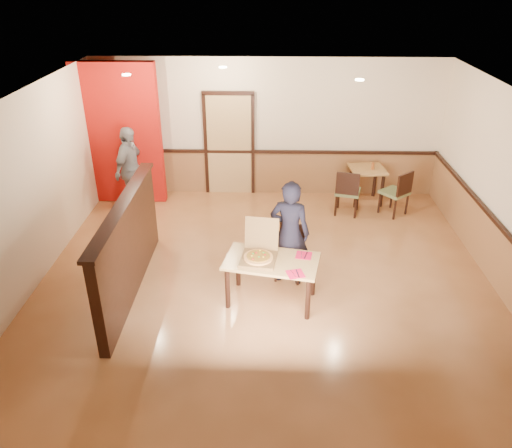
{
  "coord_description": "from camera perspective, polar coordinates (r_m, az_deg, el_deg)",
  "views": [
    {
      "loc": [
        0.0,
        -6.38,
        4.36
      ],
      "look_at": [
        -0.16,
        0.0,
        1.03
      ],
      "focal_mm": 35.0,
      "sensor_mm": 36.0,
      "label": 1
    }
  ],
  "objects": [
    {
      "name": "diner_chair",
      "position": [
        7.7,
        3.97,
        -2.91
      ],
      "size": [
        0.51,
        0.51,
        0.85
      ],
      "rotation": [
        0.0,
        0.0,
        -0.24
      ],
      "color": "#616C3F",
      "rests_on": "floor"
    },
    {
      "name": "diner",
      "position": [
        7.4,
        3.86,
        -1.03
      ],
      "size": [
        0.69,
        0.54,
        1.66
      ],
      "primitive_type": "imported",
      "rotation": [
        0.0,
        0.0,
        2.88
      ],
      "color": "black",
      "rests_on": "floor"
    },
    {
      "name": "back_door",
      "position": [
        10.41,
        -3.06,
        8.99
      ],
      "size": [
        0.9,
        0.06,
        2.1
      ],
      "primitive_type": "cube",
      "color": "tan",
      "rests_on": "wall_back"
    },
    {
      "name": "chair_rail_back",
      "position": [
        10.42,
        1.39,
        8.27
      ],
      "size": [
        7.0,
        0.06,
        0.06
      ],
      "primitive_type": "cube",
      "color": "black",
      "rests_on": "wall_back"
    },
    {
      "name": "pizza_box",
      "position": [
        6.98,
        0.34,
        -3.49
      ],
      "size": [
        0.56,
        0.63,
        0.51
      ],
      "rotation": [
        0.0,
        0.0,
        -0.15
      ],
      "color": "brown",
      "rests_on": "main_table"
    },
    {
      "name": "spot_c",
      "position": [
        8.16,
        11.76,
        15.84
      ],
      "size": [
        0.14,
        0.14,
        0.02
      ],
      "primitive_type": "cylinder",
      "color": "#FFF6B2",
      "rests_on": "ceiling"
    },
    {
      "name": "passerby",
      "position": [
        9.99,
        -14.18,
        6.06
      ],
      "size": [
        0.64,
        1.06,
        1.68
      ],
      "primitive_type": "imported",
      "rotation": [
        0.0,
        0.0,
        1.32
      ],
      "color": "gray",
      "rests_on": "floor"
    },
    {
      "name": "wainscot_back",
      "position": [
        10.6,
        1.36,
        5.9
      ],
      "size": [
        7.0,
        0.04,
        0.9
      ],
      "primitive_type": "cube",
      "color": "#93633B",
      "rests_on": "floor"
    },
    {
      "name": "wainscot_right",
      "position": [
        8.25,
        26.17,
        -3.88
      ],
      "size": [
        0.04,
        7.0,
        0.9
      ],
      "primitive_type": "cube",
      "color": "#93633B",
      "rests_on": "floor"
    },
    {
      "name": "condiment",
      "position": [
        10.25,
        13.2,
        6.47
      ],
      "size": [
        0.06,
        0.06,
        0.14
      ],
      "primitive_type": "cylinder",
      "color": "#9B4C1C",
      "rests_on": "side_table"
    },
    {
      "name": "chair_rail_right",
      "position": [
        8.03,
        26.73,
        -1.0
      ],
      "size": [
        0.06,
        7.0,
        0.06
      ],
      "primitive_type": "cube",
      "color": "black",
      "rests_on": "wall_right"
    },
    {
      "name": "red_accent_panel",
      "position": [
        10.26,
        -15.26,
        9.82
      ],
      "size": [
        1.6,
        0.2,
        2.78
      ],
      "primitive_type": "cube",
      "color": "#A9120C",
      "rests_on": "floor"
    },
    {
      "name": "pizza",
      "position": [
        6.95,
        0.27,
        -3.82
      ],
      "size": [
        0.45,
        0.45,
        0.03
      ],
      "primitive_type": "cylinder",
      "rotation": [
        0.0,
        0.0,
        0.11
      ],
      "color": "#EBA655",
      "rests_on": "pizza_box"
    },
    {
      "name": "spot_a",
      "position": [
        8.64,
        -14.59,
        16.19
      ],
      "size": [
        0.14,
        0.14,
        0.02
      ],
      "primitive_type": "cylinder",
      "color": "#FFF6B2",
      "rests_on": "ceiling"
    },
    {
      "name": "side_chair_left",
      "position": [
        9.74,
        10.43,
        3.76
      ],
      "size": [
        0.56,
        0.56,
        0.92
      ],
      "rotation": [
        0.0,
        0.0,
        2.89
      ],
      "color": "#616C3F",
      "rests_on": "floor"
    },
    {
      "name": "spot_b",
      "position": [
        9.06,
        -3.81,
        17.45
      ],
      "size": [
        0.14,
        0.14,
        0.02
      ],
      "primitive_type": "cylinder",
      "color": "#FFF6B2",
      "rests_on": "ceiling"
    },
    {
      "name": "main_table",
      "position": [
        7.04,
        1.79,
        -4.87
      ],
      "size": [
        1.42,
        0.99,
        0.69
      ],
      "rotation": [
        0.0,
        0.0,
        -0.2
      ],
      "color": "tan",
      "rests_on": "floor"
    },
    {
      "name": "wall_left",
      "position": [
        7.86,
        -25.16,
        2.68
      ],
      "size": [
        0.0,
        7.0,
        7.0
      ],
      "primitive_type": "plane",
      "rotation": [
        1.57,
        0.0,
        1.57
      ],
      "color": "beige",
      "rests_on": "floor"
    },
    {
      "name": "side_chair_right",
      "position": [
        9.96,
        15.89,
        3.62
      ],
      "size": [
        0.63,
        0.63,
        0.91
      ],
      "rotation": [
        0.0,
        0.0,
        3.83
      ],
      "color": "#616C3F",
      "rests_on": "floor"
    },
    {
      "name": "side_table",
      "position": [
        10.37,
        12.55,
        5.33
      ],
      "size": [
        0.74,
        0.74,
        0.73
      ],
      "rotation": [
        0.0,
        0.0,
        0.09
      ],
      "color": "tan",
      "rests_on": "floor"
    },
    {
      "name": "ceiling",
      "position": [
        6.57,
        1.45,
        13.8
      ],
      "size": [
        7.0,
        7.0,
        0.0
      ],
      "primitive_type": "plane",
      "rotation": [
        3.14,
        0.0,
        0.0
      ],
      "color": "black",
      "rests_on": "wall_back"
    },
    {
      "name": "napkin_near",
      "position": [
        6.7,
        4.52,
        -5.71
      ],
      "size": [
        0.27,
        0.27,
        0.01
      ],
      "rotation": [
        0.0,
        0.0,
        0.26
      ],
      "color": "red",
      "rests_on": "main_table"
    },
    {
      "name": "floor",
      "position": [
        7.73,
        1.2,
        -6.8
      ],
      "size": [
        7.0,
        7.0,
        0.0
      ],
      "primitive_type": "plane",
      "color": "#BE7B49",
      "rests_on": "ground"
    },
    {
      "name": "wall_back",
      "position": [
        10.31,
        1.42,
        10.88
      ],
      "size": [
        7.0,
        0.0,
        7.0
      ],
      "primitive_type": "plane",
      "rotation": [
        1.57,
        0.0,
        0.0
      ],
      "color": "beige",
      "rests_on": "floor"
    },
    {
      "name": "booth_partition",
      "position": [
        7.44,
        -14.36,
        -2.55
      ],
      "size": [
        0.2,
        3.1,
        1.44
      ],
      "color": "black",
      "rests_on": "floor"
    },
    {
      "name": "napkin_far",
      "position": [
        7.11,
        5.48,
        -3.58
      ],
      "size": [
        0.26,
        0.26,
        0.01
      ],
      "rotation": [
        0.0,
        0.0,
        -0.18
      ],
      "color": "red",
      "rests_on": "main_table"
    }
  ]
}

